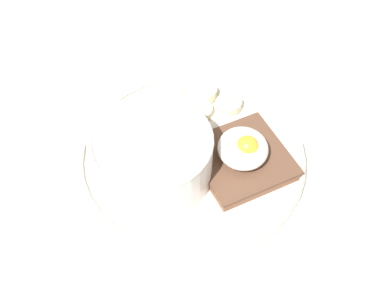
{
  "coord_description": "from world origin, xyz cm",
  "views": [
    {
      "loc": [
        38.01,
        -4.37,
        52.0
      ],
      "look_at": [
        0.0,
        0.0,
        5.0
      ],
      "focal_mm": 50.0,
      "sensor_mm": 36.0,
      "label": 1
    }
  ],
  "objects": [
    {
      "name": "banana_slice_front",
      "position": [
        -7.08,
        5.47,
        3.52
      ],
      "size": [
        4.14,
        4.19,
        1.22
      ],
      "color": "beige",
      "rests_on": "plate"
    },
    {
      "name": "banana_slice_left",
      "position": [
        -6.36,
        1.57,
        3.52
      ],
      "size": [
        3.68,
        3.69,
        1.1
      ],
      "color": "beige",
      "rests_on": "plate"
    },
    {
      "name": "toast_slice",
      "position": [
        1.86,
        5.48,
        3.77
      ],
      "size": [
        12.9,
        12.9,
        1.37
      ],
      "color": "brown",
      "rests_on": "plate"
    },
    {
      "name": "poached_egg",
      "position": [
        1.93,
        5.53,
        5.87
      ],
      "size": [
        5.97,
        5.68,
        3.51
      ],
      "color": "white",
      "rests_on": "toast_slice"
    },
    {
      "name": "banana_slice_back",
      "position": [
        -9.05,
        -0.15,
        3.68
      ],
      "size": [
        4.44,
        4.45,
        1.61
      ],
      "color": "beige",
      "rests_on": "plate"
    },
    {
      "name": "plate",
      "position": [
        0.0,
        0.0,
        2.8
      ],
      "size": [
        26.5,
        26.5,
        1.6
      ],
      "color": "silver",
      "rests_on": "ground_plane"
    },
    {
      "name": "banana_slice_right",
      "position": [
        -9.25,
        2.69,
        3.71
      ],
      "size": [
        3.91,
        3.82,
        1.58
      ],
      "color": "#EEF0C0",
      "rests_on": "plate"
    },
    {
      "name": "ground_plane",
      "position": [
        0.0,
        0.0,
        1.0
      ],
      "size": [
        120.0,
        120.0,
        2.0
      ],
      "primitive_type": "cube",
      "color": "beige",
      "rests_on": "ground"
    },
    {
      "name": "oatmeal_bowl",
      "position": [
        2.21,
        -4.61,
        6.1
      ],
      "size": [
        13.33,
        13.33,
        6.33
      ],
      "color": "white",
      "rests_on": "plate"
    }
  ]
}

